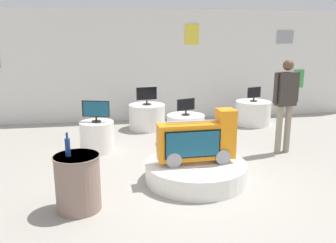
# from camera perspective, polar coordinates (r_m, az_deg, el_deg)

# --- Properties ---
(ground_plane) EXTENTS (30.00, 30.00, 0.00)m
(ground_plane) POSITION_cam_1_polar(r_m,az_deg,el_deg) (5.62, 2.97, -10.24)
(ground_plane) COLOR #9E998E
(back_wall_display) EXTENTS (12.11, 0.13, 2.91)m
(back_wall_display) POSITION_cam_1_polar(r_m,az_deg,el_deg) (9.66, -2.72, 8.86)
(back_wall_display) COLOR silver
(back_wall_display) RESTS_ON ground
(main_display_pedestal) EXTENTS (1.61, 1.61, 0.30)m
(main_display_pedestal) POSITION_cam_1_polar(r_m,az_deg,el_deg) (5.78, 4.44, -7.94)
(main_display_pedestal) COLOR white
(main_display_pedestal) RESTS_ON ground
(novelty_firetruck_tv) EXTENTS (1.23, 0.38, 0.84)m
(novelty_firetruck_tv) POSITION_cam_1_polar(r_m,az_deg,el_deg) (5.61, 4.79, -3.23)
(novelty_firetruck_tv) COLOR gray
(novelty_firetruck_tv) RESTS_ON main_display_pedestal
(display_pedestal_left_rear) EXTENTS (0.80, 0.80, 0.61)m
(display_pedestal_left_rear) POSITION_cam_1_polar(r_m,az_deg,el_deg) (7.69, 2.82, -1.16)
(display_pedestal_left_rear) COLOR white
(display_pedestal_left_rear) RESTS_ON ground
(tv_on_left_rear) EXTENTS (0.41, 0.18, 0.35)m
(tv_on_left_rear) POSITION_cam_1_polar(r_m,az_deg,el_deg) (7.58, 2.86, 2.52)
(tv_on_left_rear) COLOR black
(tv_on_left_rear) RESTS_ON display_pedestal_left_rear
(display_pedestal_center_rear) EXTENTS (0.90, 0.90, 0.61)m
(display_pedestal_center_rear) POSITION_cam_1_polar(r_m,az_deg,el_deg) (9.49, 13.38, 1.36)
(display_pedestal_center_rear) COLOR white
(display_pedestal_center_rear) RESTS_ON ground
(tv_on_center_rear) EXTENTS (0.40, 0.18, 0.37)m
(tv_on_center_rear) POSITION_cam_1_polar(r_m,az_deg,el_deg) (9.39, 13.55, 4.37)
(tv_on_center_rear) COLOR black
(tv_on_center_rear) RESTS_ON display_pedestal_center_rear
(display_pedestal_right_rear) EXTENTS (0.67, 0.67, 0.61)m
(display_pedestal_right_rear) POSITION_cam_1_polar(r_m,az_deg,el_deg) (7.25, -11.23, -2.36)
(display_pedestal_right_rear) COLOR white
(display_pedestal_right_rear) RESTS_ON ground
(tv_on_right_rear) EXTENTS (0.54, 0.20, 0.42)m
(tv_on_right_rear) POSITION_cam_1_polar(r_m,az_deg,el_deg) (7.11, -11.42, 1.82)
(tv_on_right_rear) COLOR black
(tv_on_right_rear) RESTS_ON display_pedestal_right_rear
(display_pedestal_far_right) EXTENTS (0.89, 0.89, 0.61)m
(display_pedestal_far_right) POSITION_cam_1_polar(r_m,az_deg,el_deg) (8.83, -3.36, 0.79)
(display_pedestal_far_right) COLOR white
(display_pedestal_far_right) RESTS_ON ground
(tv_on_far_right) EXTENTS (0.55, 0.21, 0.45)m
(tv_on_far_right) POSITION_cam_1_polar(r_m,az_deg,el_deg) (8.71, -3.42, 4.33)
(tv_on_far_right) COLOR black
(tv_on_far_right) RESTS_ON display_pedestal_far_right
(side_table_round) EXTENTS (0.61, 0.61, 0.76)m
(side_table_round) POSITION_cam_1_polar(r_m,az_deg,el_deg) (4.92, -14.16, -9.34)
(side_table_round) COLOR gray
(side_table_round) RESTS_ON ground
(bottle_on_side_table) EXTENTS (0.07, 0.07, 0.31)m
(bottle_on_side_table) POSITION_cam_1_polar(r_m,az_deg,el_deg) (4.76, -15.70, -3.89)
(bottle_on_side_table) COLOR navy
(bottle_on_side_table) RESTS_ON side_table_round
(shopper_browsing_near_truck) EXTENTS (0.55, 0.26, 1.81)m
(shopper_browsing_near_truck) POSITION_cam_1_polar(r_m,az_deg,el_deg) (7.22, 18.23, 3.40)
(shopper_browsing_near_truck) COLOR gray
(shopper_browsing_near_truck) RESTS_ON ground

